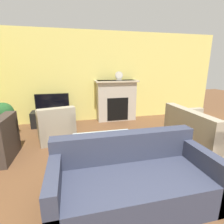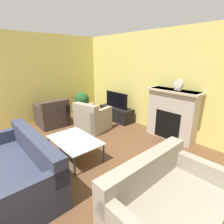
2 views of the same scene
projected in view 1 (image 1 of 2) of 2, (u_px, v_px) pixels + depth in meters
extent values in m
cube|color=#EADB72|center=(90.00, 77.00, 5.35)|extent=(8.45, 0.06, 2.70)
cube|color=#BCB2A3|center=(116.00, 101.00, 5.50)|extent=(1.20, 0.37, 1.26)
cube|color=black|center=(118.00, 109.00, 5.38)|extent=(0.66, 0.01, 0.71)
cube|color=beige|center=(117.00, 81.00, 5.32)|extent=(1.32, 0.43, 0.05)
cube|color=black|center=(54.00, 118.00, 5.07)|extent=(1.20, 0.45, 0.44)
cube|color=black|center=(52.00, 102.00, 4.95)|extent=(0.92, 0.05, 0.50)
cube|color=black|center=(52.00, 103.00, 4.93)|extent=(0.88, 0.01, 0.46)
cube|color=#33384C|center=(133.00, 189.00, 2.17)|extent=(1.97, 0.93, 0.42)
cube|color=#33384C|center=(125.00, 146.00, 2.41)|extent=(1.97, 0.20, 0.40)
cube|color=#33384C|center=(56.00, 193.00, 1.93)|extent=(0.14, 0.93, 0.66)
cube|color=#33384C|center=(198.00, 171.00, 2.34)|extent=(0.14, 0.93, 0.66)
cube|color=#9E937F|center=(203.00, 137.00, 3.76)|extent=(0.99, 1.56, 0.42)
cube|color=#9E937F|center=(189.00, 120.00, 3.56)|extent=(0.20, 1.56, 0.40)
cube|color=#9E937F|center=(183.00, 122.00, 4.39)|extent=(0.99, 0.14, 0.66)
cube|color=#3D332D|center=(5.00, 127.00, 3.14)|extent=(0.23, 0.82, 0.40)
cube|color=#9E937F|center=(56.00, 131.00, 4.12)|extent=(0.94, 0.95, 0.42)
cube|color=#9E937F|center=(57.00, 117.00, 3.76)|extent=(0.80, 0.37, 0.40)
cube|color=#9E937F|center=(69.00, 124.00, 4.23)|extent=(0.32, 0.80, 0.66)
cube|color=#9E937F|center=(41.00, 128.00, 3.95)|extent=(0.32, 0.80, 0.66)
cylinder|color=#333338|center=(77.00, 161.00, 2.82)|extent=(0.04, 0.04, 0.39)
cylinder|color=#333338|center=(138.00, 154.00, 3.06)|extent=(0.04, 0.04, 0.39)
cylinder|color=#333338|center=(75.00, 144.00, 3.45)|extent=(0.04, 0.04, 0.39)
cylinder|color=#333338|center=(126.00, 139.00, 3.68)|extent=(0.04, 0.04, 0.39)
cube|color=silver|center=(105.00, 139.00, 3.20)|extent=(1.14, 0.74, 0.02)
cylinder|color=beige|center=(6.00, 132.00, 4.27)|extent=(0.26, 0.26, 0.26)
cylinder|color=#4C3823|center=(5.00, 124.00, 4.21)|extent=(0.03, 0.03, 0.15)
sphere|color=#235628|center=(3.00, 113.00, 4.14)|extent=(0.50, 0.50, 0.50)
cube|color=beige|center=(119.00, 80.00, 5.35)|extent=(0.16, 0.07, 0.03)
cylinder|color=beige|center=(119.00, 75.00, 5.32)|extent=(0.23, 0.07, 0.23)
cylinder|color=white|center=(119.00, 75.00, 5.29)|extent=(0.19, 0.00, 0.19)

